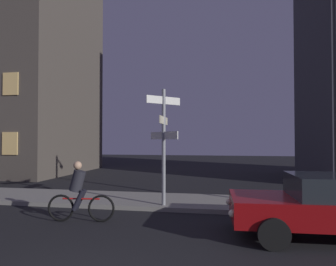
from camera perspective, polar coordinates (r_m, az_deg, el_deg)
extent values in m
cube|color=gray|center=(10.75, -1.41, -12.65)|extent=(40.00, 2.51, 0.14)
cylinder|color=gray|center=(9.58, -0.82, -2.62)|extent=(0.12, 0.12, 3.65)
cube|color=white|center=(9.66, -0.82, 6.15)|extent=(0.92, 0.92, 0.24)
cube|color=beige|center=(9.60, -0.82, 2.38)|extent=(0.03, 1.18, 0.24)
cube|color=white|center=(9.58, -0.82, -0.47)|extent=(1.08, 1.08, 0.24)
cube|color=maroon|center=(7.84, 28.91, -12.59)|extent=(4.58, 1.95, 0.55)
cylinder|color=black|center=(6.68, 19.19, -17.42)|extent=(0.65, 0.24, 0.64)
cylinder|color=black|center=(8.39, 16.81, -14.07)|extent=(0.65, 0.24, 0.64)
sphere|color=#F9EFCC|center=(6.79, 11.93, -14.54)|extent=(0.16, 0.16, 0.16)
sphere|color=#F9EFCC|center=(7.97, 11.37, -12.54)|extent=(0.16, 0.16, 0.16)
torus|color=black|center=(8.51, -12.40, -13.64)|extent=(0.72, 0.15, 0.72)
torus|color=black|center=(8.86, -19.45, -13.10)|extent=(0.72, 0.15, 0.72)
cylinder|color=red|center=(8.62, -15.99, -11.77)|extent=(1.00, 0.17, 0.04)
cylinder|color=#26262D|center=(8.58, -16.60, -8.60)|extent=(0.49, 0.37, 0.61)
sphere|color=tan|center=(8.54, -16.59, -5.84)|extent=(0.22, 0.22, 0.22)
cylinder|color=black|center=(8.73, -16.11, -11.84)|extent=(0.35, 0.16, 0.55)
cylinder|color=black|center=(8.56, -16.51, -12.04)|extent=(0.35, 0.16, 0.55)
cube|color=#F2C672|center=(18.07, -27.54, -1.75)|extent=(0.90, 0.06, 1.20)
cube|color=#F2C672|center=(18.31, -27.43, 8.19)|extent=(0.90, 0.06, 1.20)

